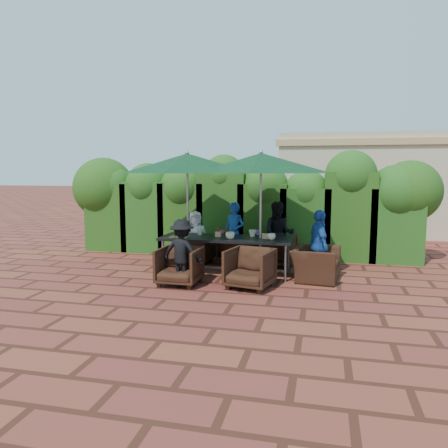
% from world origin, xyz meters
% --- Properties ---
extents(ground, '(80.00, 80.00, 0.00)m').
position_xyz_m(ground, '(0.00, 0.00, 0.00)').
color(ground, brown).
rests_on(ground, ground).
extents(dining_table, '(2.63, 0.90, 0.75)m').
position_xyz_m(dining_table, '(0.03, 0.20, 0.68)').
color(dining_table, black).
rests_on(dining_table, ground).
extents(umbrella_left, '(2.68, 2.68, 2.46)m').
position_xyz_m(umbrella_left, '(-0.76, 0.17, 2.21)').
color(umbrella_left, gray).
rests_on(umbrella_left, ground).
extents(umbrella_right, '(2.64, 2.64, 2.46)m').
position_xyz_m(umbrella_right, '(0.71, 0.25, 2.21)').
color(umbrella_right, gray).
rests_on(umbrella_right, ground).
extents(chair_far_left, '(0.74, 0.70, 0.70)m').
position_xyz_m(chair_far_left, '(-0.86, 1.14, 0.35)').
color(chair_far_left, black).
rests_on(chair_far_left, ground).
extents(chair_far_mid, '(0.91, 0.89, 0.74)m').
position_xyz_m(chair_far_mid, '(0.07, 1.25, 0.37)').
color(chair_far_mid, black).
rests_on(chair_far_mid, ground).
extents(chair_far_right, '(0.84, 0.80, 0.77)m').
position_xyz_m(chair_far_right, '(0.95, 1.16, 0.38)').
color(chair_far_right, black).
rests_on(chair_far_right, ground).
extents(chair_near_left, '(0.75, 0.71, 0.76)m').
position_xyz_m(chair_near_left, '(-0.63, -0.78, 0.38)').
color(chair_near_left, black).
rests_on(chair_near_left, ground).
extents(chair_near_right, '(0.89, 0.86, 0.78)m').
position_xyz_m(chair_near_right, '(0.67, -0.71, 0.39)').
color(chair_near_right, black).
rests_on(chair_near_right, ground).
extents(chair_end_right, '(0.74, 1.03, 0.84)m').
position_xyz_m(chair_end_right, '(1.79, 0.13, 0.42)').
color(chair_end_right, black).
rests_on(chair_end_right, ground).
extents(adult_far_left, '(0.65, 0.49, 1.17)m').
position_xyz_m(adult_far_left, '(-0.88, 1.09, 0.58)').
color(adult_far_left, white).
rests_on(adult_far_left, ground).
extents(adult_far_mid, '(0.61, 0.56, 1.38)m').
position_xyz_m(adult_far_mid, '(-0.01, 1.15, 0.69)').
color(adult_far_mid, '#1D4B9F').
rests_on(adult_far_mid, ground).
extents(adult_far_right, '(0.68, 0.41, 1.41)m').
position_xyz_m(adult_far_right, '(0.97, 1.20, 0.70)').
color(adult_far_right, black).
rests_on(adult_far_right, ground).
extents(adult_near_left, '(0.82, 0.47, 1.21)m').
position_xyz_m(adult_near_left, '(-0.57, -0.77, 0.60)').
color(adult_near_left, black).
rests_on(adult_near_left, ground).
extents(adult_end_right, '(0.64, 0.88, 1.35)m').
position_xyz_m(adult_end_right, '(1.85, 0.11, 0.67)').
color(adult_end_right, '#1D4B9F').
rests_on(adult_end_right, ground).
extents(child_left, '(0.32, 0.28, 0.76)m').
position_xyz_m(child_left, '(-0.29, 1.16, 0.38)').
color(child_left, '#C24476').
rests_on(child_left, ground).
extents(child_right, '(0.30, 0.25, 0.77)m').
position_xyz_m(child_right, '(0.53, 1.24, 0.39)').
color(child_right, '#964FAC').
rests_on(child_right, ground).
extents(pedestrian_a, '(1.83, 1.26, 1.85)m').
position_xyz_m(pedestrian_a, '(1.28, 4.13, 0.93)').
color(pedestrian_a, green).
rests_on(pedestrian_a, ground).
extents(pedestrian_b, '(1.02, 0.73, 1.93)m').
position_xyz_m(pedestrian_b, '(2.64, 4.42, 0.97)').
color(pedestrian_b, '#C24476').
rests_on(pedestrian_b, ground).
extents(pedestrian_c, '(1.25, 0.94, 1.77)m').
position_xyz_m(pedestrian_c, '(3.53, 4.37, 0.89)').
color(pedestrian_c, gray).
rests_on(pedestrian_c, ground).
extents(cup_a, '(0.17, 0.17, 0.13)m').
position_xyz_m(cup_a, '(-0.84, 0.05, 0.82)').
color(cup_a, beige).
rests_on(cup_a, dining_table).
extents(cup_b, '(0.12, 0.12, 0.12)m').
position_xyz_m(cup_b, '(-0.56, 0.36, 0.81)').
color(cup_b, beige).
rests_on(cup_b, dining_table).
extents(cup_c, '(0.18, 0.18, 0.14)m').
position_xyz_m(cup_c, '(0.16, -0.01, 0.82)').
color(cup_c, beige).
rests_on(cup_c, dining_table).
extents(cup_d, '(0.15, 0.15, 0.14)m').
position_xyz_m(cup_d, '(0.53, 0.39, 0.82)').
color(cup_d, beige).
rests_on(cup_d, dining_table).
extents(cup_e, '(0.16, 0.16, 0.13)m').
position_xyz_m(cup_e, '(0.95, 0.06, 0.81)').
color(cup_e, beige).
rests_on(cup_e, dining_table).
extents(ketchup_bottle, '(0.04, 0.04, 0.17)m').
position_xyz_m(ketchup_bottle, '(-0.16, 0.30, 0.83)').
color(ketchup_bottle, '#B20C0A').
rests_on(ketchup_bottle, dining_table).
extents(sauce_bottle, '(0.04, 0.04, 0.17)m').
position_xyz_m(sauce_bottle, '(0.01, 0.28, 0.83)').
color(sauce_bottle, '#4C230C').
rests_on(sauce_bottle, dining_table).
extents(serving_tray, '(0.35, 0.25, 0.02)m').
position_xyz_m(serving_tray, '(-0.89, 0.01, 0.76)').
color(serving_tray, '#A97652').
rests_on(serving_tray, dining_table).
extents(number_block_left, '(0.12, 0.06, 0.10)m').
position_xyz_m(number_block_left, '(-0.14, 0.23, 0.80)').
color(number_block_left, tan).
rests_on(number_block_left, dining_table).
extents(number_block_right, '(0.12, 0.06, 0.10)m').
position_xyz_m(number_block_right, '(0.81, 0.21, 0.80)').
color(number_block_right, tan).
rests_on(number_block_right, dining_table).
extents(hedge_wall, '(9.10, 1.60, 2.54)m').
position_xyz_m(hedge_wall, '(-0.09, 2.32, 1.32)').
color(hedge_wall, '#183D10').
rests_on(hedge_wall, ground).
extents(building, '(6.20, 3.08, 3.20)m').
position_xyz_m(building, '(3.50, 6.99, 1.61)').
color(building, '#C5B493').
rests_on(building, ground).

